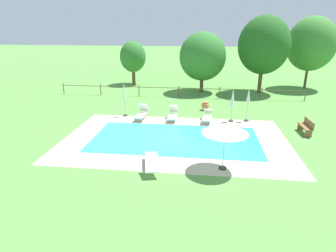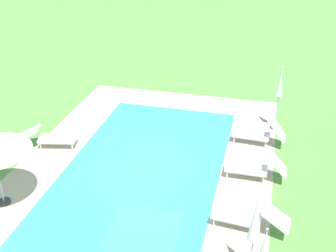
# 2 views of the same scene
# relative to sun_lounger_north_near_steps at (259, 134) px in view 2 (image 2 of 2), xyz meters

# --- Properties ---
(ground_plane) EXTENTS (160.00, 160.00, 0.00)m
(ground_plane) POSITION_rel_sun_lounger_north_near_steps_xyz_m (2.71, -3.49, -0.40)
(ground_plane) COLOR #599342
(pool_deck_paving) EXTENTS (12.78, 8.18, 0.01)m
(pool_deck_paving) POSITION_rel_sun_lounger_north_near_steps_xyz_m (2.71, -3.49, -0.39)
(pool_deck_paving) COLOR #BCAD8E
(pool_deck_paving) RESTS_ON ground
(swimming_pool_water) EXTENTS (9.53, 4.92, 0.01)m
(swimming_pool_water) POSITION_rel_sun_lounger_north_near_steps_xyz_m (2.71, -3.49, -0.39)
(swimming_pool_water) COLOR #38C6D1
(swimming_pool_water) RESTS_ON ground
(pool_coping_rim) EXTENTS (10.01, 5.40, 0.01)m
(pool_coping_rim) POSITION_rel_sun_lounger_north_near_steps_xyz_m (2.71, -3.49, -0.39)
(pool_coping_rim) COLOR beige
(pool_coping_rim) RESTS_ON ground
(sun_lounger_north_near_steps) EXTENTS (0.71, 1.87, 1.00)m
(sun_lounger_north_near_steps) POSITION_rel_sun_lounger_north_near_steps_xyz_m (0.00, 0.00, 0.00)
(sun_lounger_north_near_steps) COLOR white
(sun_lounger_north_near_steps) RESTS_ON ground
(sun_lounger_north_mid) EXTENTS (0.79, 2.07, 0.80)m
(sun_lounger_north_mid) POSITION_rel_sun_lounger_north_near_steps_xyz_m (4.58, -0.01, -0.03)
(sun_lounger_north_mid) COLOR white
(sun_lounger_north_mid) RESTS_ON ground
(sun_lounger_north_far) EXTENTS (0.60, 1.87, 0.98)m
(sun_lounger_north_far) POSITION_rel_sun_lounger_north_near_steps_xyz_m (2.21, 0.02, -0.00)
(sun_lounger_north_far) COLOR white
(sun_lounger_north_far) RESTS_ON ground
(sun_lounger_north_end) EXTENTS (1.02, 2.14, 0.73)m
(sun_lounger_north_end) POSITION_rel_sun_lounger_north_near_steps_xyz_m (1.98, -7.10, -0.04)
(sun_lounger_north_end) COLOR white
(sun_lounger_north_end) RESTS_ON ground
(patio_umbrella_closed_row_mid_west) EXTENTS (0.32, 0.32, 2.32)m
(patio_umbrella_closed_row_mid_west) POSITION_rel_sun_lounger_north_near_steps_xyz_m (6.20, 0.18, 1.15)
(patio_umbrella_closed_row_mid_west) COLOR #383838
(patio_umbrella_closed_row_mid_west) RESTS_ON ground
(patio_umbrella_closed_row_centre) EXTENTS (0.32, 0.32, 2.51)m
(patio_umbrella_closed_row_centre) POSITION_rel_sun_lounger_north_near_steps_xyz_m (-1.32, 0.55, 1.23)
(patio_umbrella_closed_row_centre) COLOR #383838
(patio_umbrella_closed_row_centre) RESTS_ON ground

